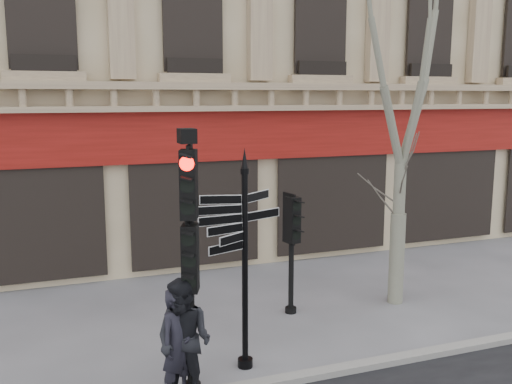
% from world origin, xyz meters
% --- Properties ---
extents(ground, '(80.00, 80.00, 0.00)m').
position_xyz_m(ground, '(0.00, 0.00, 0.00)').
color(ground, '#57575B').
rests_on(ground, ground).
extents(kerb, '(80.00, 0.25, 0.12)m').
position_xyz_m(kerb, '(0.00, -1.40, 0.06)').
color(kerb, gray).
rests_on(kerb, ground).
extents(fingerpost, '(1.83, 1.83, 3.78)m').
position_xyz_m(fingerpost, '(-0.57, -0.62, 2.54)').
color(fingerpost, black).
rests_on(fingerpost, ground).
extents(traffic_signal_main, '(0.54, 0.47, 4.14)m').
position_xyz_m(traffic_signal_main, '(-1.64, -1.13, 2.61)').
color(traffic_signal_main, black).
rests_on(traffic_signal_main, ground).
extents(traffic_signal_secondary, '(0.47, 0.37, 2.54)m').
position_xyz_m(traffic_signal_secondary, '(1.17, 1.39, 1.77)').
color(traffic_signal_secondary, black).
rests_on(traffic_signal_secondary, ground).
extents(plane_tree, '(2.98, 2.98, 7.92)m').
position_xyz_m(plane_tree, '(3.63, 1.14, 5.56)').
color(plane_tree, gray).
rests_on(plane_tree, ground).
extents(pedestrian_a, '(0.76, 0.69, 1.74)m').
position_xyz_m(pedestrian_a, '(-1.87, -1.22, 0.87)').
color(pedestrian_a, black).
rests_on(pedestrian_a, ground).
extents(pedestrian_b, '(1.17, 1.17, 1.91)m').
position_xyz_m(pedestrian_b, '(-1.79, -1.30, 0.95)').
color(pedestrian_b, black).
rests_on(pedestrian_b, ground).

